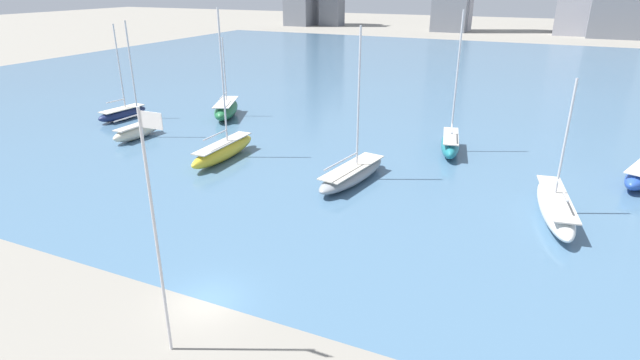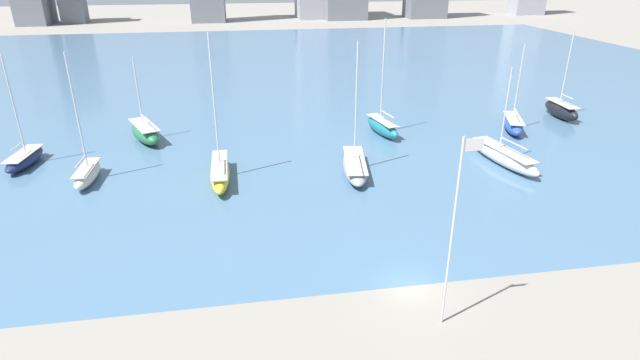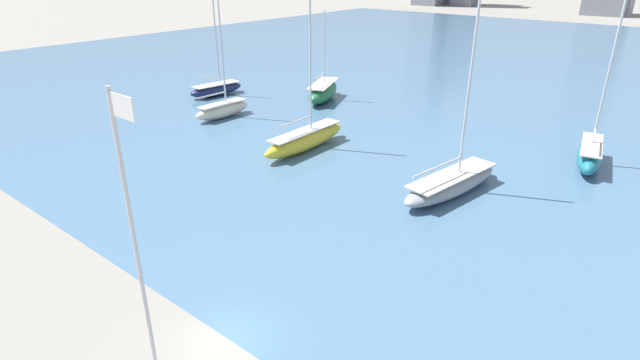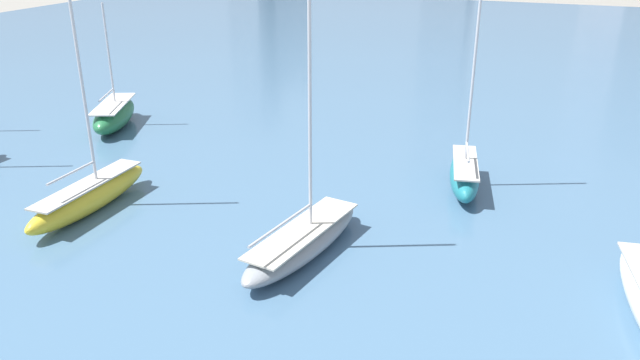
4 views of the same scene
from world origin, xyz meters
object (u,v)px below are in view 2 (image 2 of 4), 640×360
Objects in this scene: sailboat_black at (561,110)px; sailboat_cream at (87,173)px; sailboat_blue at (513,124)px; sailboat_gray at (355,165)px; sailboat_teal at (382,126)px; sailboat_white at (504,156)px; sailboat_navy at (25,158)px; flag_pole at (454,230)px; sailboat_green at (145,132)px; sailboat_yellow at (220,171)px.

sailboat_cream reaches higher than sailboat_black.
sailboat_cream reaches higher than sailboat_blue.
sailboat_gray is 27.34m from sailboat_cream.
sailboat_blue is at bearing -16.09° from sailboat_teal.
sailboat_white is 52.47m from sailboat_navy.
flag_pole is 29.68m from sailboat_white.
flag_pole is 24.90m from sailboat_gray.
sailboat_green is (-29.74, 2.51, 0.02)m from sailboat_teal.
sailboat_gray is at bearing -1.40° from sailboat_yellow.
sailboat_navy is 41.71m from sailboat_teal.
sailboat_teal reaches higher than sailboat_navy.
sailboat_yellow is at bearing -144.59° from sailboat_blue.
sailboat_cream is at bearing -130.91° from sailboat_green.
sailboat_navy is at bearing 145.38° from sailboat_cream.
sailboat_gray is 1.21× the size of sailboat_blue.
sailboat_navy is at bearing -157.14° from sailboat_blue.
sailboat_blue is (58.83, 2.29, 0.15)m from sailboat_navy.
sailboat_gray is at bearing -153.69° from sailboat_black.
sailboat_cream is (-27.26, 2.15, 0.11)m from sailboat_gray.
sailboat_blue is (-9.87, -4.48, -0.19)m from sailboat_black.
sailboat_white is 0.86× the size of sailboat_cream.
sailboat_green is at bearing 164.32° from sailboat_teal.
sailboat_teal is (6.52, 36.01, -5.51)m from flag_pole.
sailboat_gray reaches higher than sailboat_white.
sailboat_gray is (35.14, -7.91, -0.01)m from sailboat_navy.
flag_pole is 1.10× the size of sailboat_blue.
sailboat_cream is (-13.23, 1.90, -0.07)m from sailboat_yellow.
sailboat_black is at bearing -4.77° from sailboat_teal.
sailboat_black is (56.91, 0.38, 0.06)m from sailboat_green.
sailboat_yellow is at bearing 169.32° from sailboat_white.
sailboat_gray is at bearing -54.55° from sailboat_green.
flag_pole is 47.87m from sailboat_navy.
sailboat_green is at bearing 121.09° from flag_pole.
sailboat_blue is (37.72, 9.95, -0.02)m from sailboat_yellow.
sailboat_black is (33.56, 14.68, 0.34)m from sailboat_gray.
sailboat_gray is at bearing -2.95° from sailboat_cream.
sailboat_teal reaches higher than sailboat_white.
sailboat_black is (47.58, 14.43, 0.17)m from sailboat_yellow.
sailboat_white is 42.64m from sailboat_green.
sailboat_blue reaches higher than sailboat_white.
sailboat_yellow is 23.46m from sailboat_teal.
sailboat_white is at bearing -60.75° from sailboat_teal.
sailboat_navy is at bearing 161.43° from sailboat_white.
sailboat_blue is at bearing 47.08° from sailboat_white.
sailboat_gray is (-6.39, -11.79, -0.26)m from sailboat_teal.
sailboat_black is at bearing 45.03° from sailboat_blue.
sailboat_black is (68.69, 6.77, 0.33)m from sailboat_navy.
sailboat_gray is 1.12× the size of sailboat_black.
sailboat_teal is at bearing 12.05° from sailboat_navy.
sailboat_green is at bearing 150.37° from sailboat_white.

